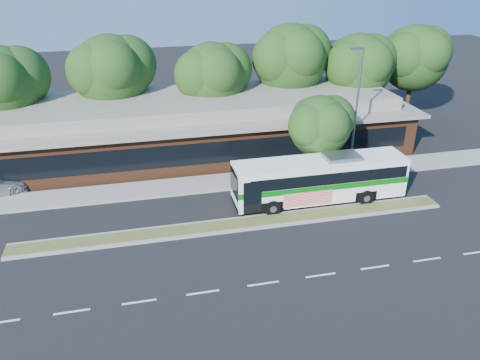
% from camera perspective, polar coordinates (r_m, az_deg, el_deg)
% --- Properties ---
extents(ground, '(120.00, 120.00, 0.00)m').
position_cam_1_polar(ground, '(27.52, 0.08, -6.18)').
color(ground, black).
rests_on(ground, ground).
extents(median_strip, '(26.00, 1.10, 0.15)m').
position_cam_1_polar(median_strip, '(27.97, -0.20, -5.41)').
color(median_strip, '#3E5323').
rests_on(median_strip, ground).
extents(sidewalk, '(44.00, 2.60, 0.12)m').
position_cam_1_polar(sidewalk, '(32.96, -2.40, -0.28)').
color(sidewalk, gray).
rests_on(sidewalk, ground).
extents(plaza_building, '(33.20, 11.20, 4.45)m').
position_cam_1_polar(plaza_building, '(38.17, -4.30, 6.80)').
color(plaza_building, '#58301B').
rests_on(plaza_building, ground).
extents(lamp_post, '(0.93, 0.18, 9.07)m').
position_cam_1_polar(lamp_post, '(33.70, 13.94, 8.44)').
color(lamp_post, slate).
rests_on(lamp_post, ground).
extents(tree_bg_a, '(6.47, 5.80, 8.63)m').
position_cam_1_polar(tree_bg_a, '(39.95, -26.53, 10.65)').
color(tree_bg_a, black).
rests_on(tree_bg_a, ground).
extents(tree_bg_b, '(6.69, 6.00, 9.00)m').
position_cam_1_polar(tree_bg_b, '(39.78, -14.86, 12.84)').
color(tree_bg_b, black).
rests_on(tree_bg_b, ground).
extents(tree_bg_c, '(6.24, 5.60, 8.26)m').
position_cam_1_polar(tree_bg_c, '(39.45, -2.90, 12.73)').
color(tree_bg_c, black).
rests_on(tree_bg_c, ground).
extents(tree_bg_d, '(6.91, 6.20, 9.37)m').
position_cam_1_polar(tree_bg_d, '(41.98, 6.64, 14.56)').
color(tree_bg_d, black).
rests_on(tree_bg_d, ground).
extents(tree_bg_e, '(6.47, 5.80, 8.50)m').
position_cam_1_polar(tree_bg_e, '(43.53, 14.70, 13.41)').
color(tree_bg_e, black).
rests_on(tree_bg_e, ground).
extents(tree_bg_f, '(6.69, 6.00, 8.92)m').
position_cam_1_polar(tree_bg_f, '(47.31, 20.91, 13.94)').
color(tree_bg_f, black).
rests_on(tree_bg_f, ground).
extents(transit_bus, '(11.23, 2.67, 3.15)m').
position_cam_1_polar(transit_bus, '(30.32, 9.78, 0.42)').
color(transit_bus, white).
rests_on(transit_bus, ground).
extents(sidewalk_tree, '(4.64, 4.17, 6.18)m').
position_cam_1_polar(sidewalk_tree, '(32.36, 10.14, 6.73)').
color(sidewalk_tree, black).
rests_on(sidewalk_tree, ground).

